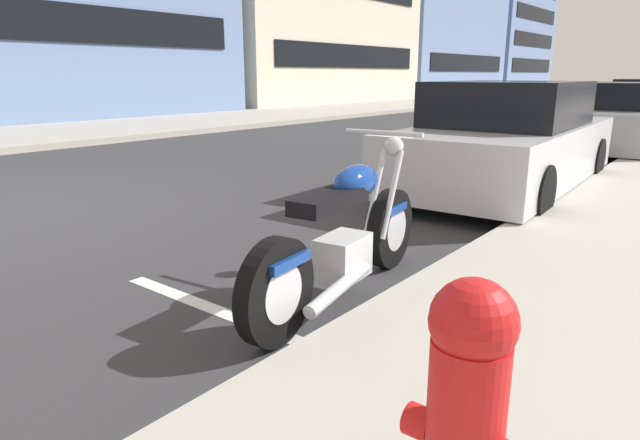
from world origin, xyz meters
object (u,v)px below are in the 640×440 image
at_px(parked_car_far_down_curb, 508,141).
at_px(fire_hydrant, 466,416).
at_px(parked_car_mid_block, 612,119).
at_px(parked_motorcycle, 345,239).

relative_size(parked_car_far_down_curb, fire_hydrant, 5.25).
relative_size(parked_car_mid_block, fire_hydrant, 5.31).
bearing_deg(parked_motorcycle, parked_car_mid_block, -5.28).
height_order(parked_motorcycle, parked_car_far_down_curb, parked_car_far_down_curb).
bearing_deg(fire_hydrant, parked_car_mid_block, 9.23).
height_order(parked_car_mid_block, fire_hydrant, parked_car_mid_block).
relative_size(parked_motorcycle, parked_car_mid_block, 0.48).
bearing_deg(parked_car_far_down_curb, fire_hydrant, -163.32).
height_order(parked_motorcycle, parked_car_mid_block, parked_car_mid_block).
distance_m(parked_motorcycle, parked_car_mid_block, 9.62).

